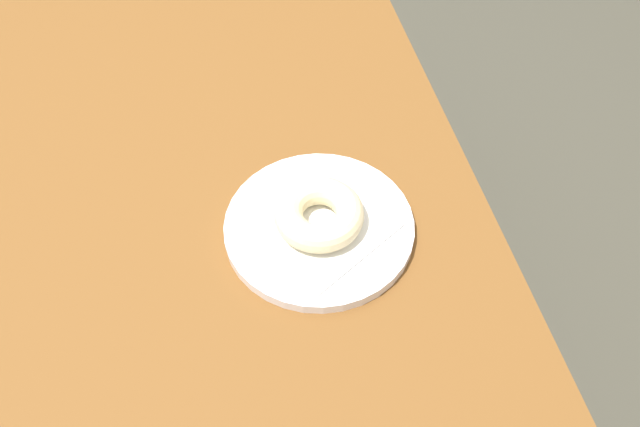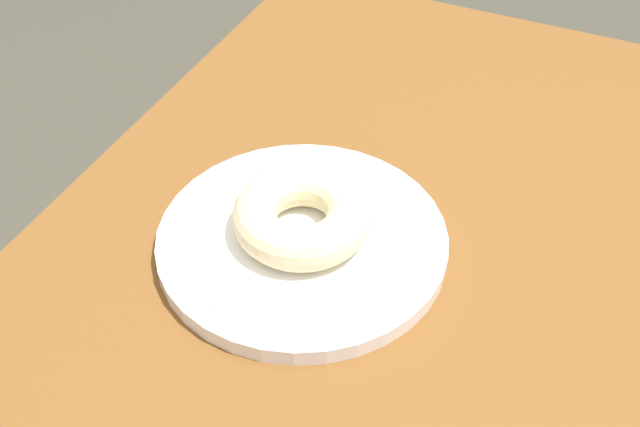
# 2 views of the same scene
# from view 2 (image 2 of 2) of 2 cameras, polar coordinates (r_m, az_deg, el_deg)

# --- Properties ---
(plate_sugar_ring) EXTENTS (0.22, 0.22, 0.01)m
(plate_sugar_ring) POSITION_cam_2_polar(r_m,az_deg,el_deg) (0.60, -1.20, -2.05)
(plate_sugar_ring) COLOR white
(plate_sugar_ring) RESTS_ON table
(napkin_sugar_ring) EXTENTS (0.19, 0.19, 0.00)m
(napkin_sugar_ring) POSITION_cam_2_polar(r_m,az_deg,el_deg) (0.60, -1.21, -1.48)
(napkin_sugar_ring) COLOR white
(napkin_sugar_ring) RESTS_ON plate_sugar_ring
(donut_sugar_ring) EXTENTS (0.10, 0.10, 0.03)m
(donut_sugar_ring) POSITION_cam_2_polar(r_m,az_deg,el_deg) (0.58, -1.24, -0.19)
(donut_sugar_ring) COLOR beige
(donut_sugar_ring) RESTS_ON napkin_sugar_ring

